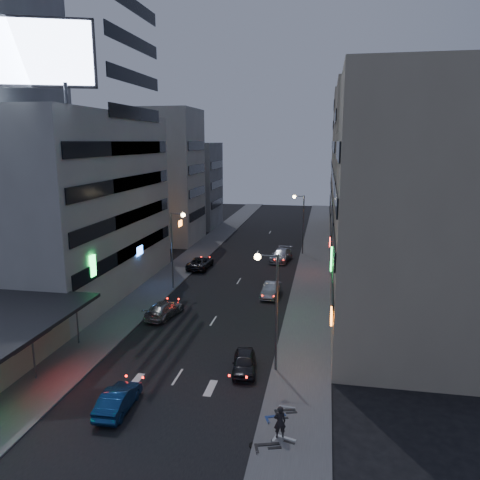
% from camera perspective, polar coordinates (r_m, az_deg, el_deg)
% --- Properties ---
extents(ground, '(180.00, 180.00, 0.00)m').
position_cam_1_polar(ground, '(29.18, -10.21, -19.78)').
color(ground, black).
rests_on(ground, ground).
extents(sidewalk_left, '(4.00, 120.00, 0.12)m').
position_cam_1_polar(sidewalk_left, '(57.86, -7.23, -3.37)').
color(sidewalk_left, '#4C4C4F').
rests_on(sidewalk_left, ground).
extents(sidewalk_right, '(4.00, 120.00, 0.12)m').
position_cam_1_polar(sidewalk_right, '(55.25, 8.83, -4.16)').
color(sidewalk_right, '#4C4C4F').
rests_on(sidewalk_right, ground).
extents(white_building, '(14.00, 24.00, 18.00)m').
position_cam_1_polar(white_building, '(50.84, -20.72, 4.11)').
color(white_building, '#AAAAA6').
rests_on(white_building, ground).
extents(shophouse_near, '(10.00, 11.00, 20.00)m').
position_cam_1_polar(shophouse_near, '(34.50, 20.01, 2.46)').
color(shophouse_near, tan).
rests_on(shophouse_near, ground).
extents(shophouse_mid, '(11.00, 12.00, 16.00)m').
position_cam_1_polar(shophouse_mid, '(46.11, 18.18, 2.30)').
color(shophouse_mid, tan).
rests_on(shophouse_mid, ground).
extents(shophouse_far, '(10.00, 14.00, 22.00)m').
position_cam_1_polar(shophouse_far, '(58.54, 16.25, 7.31)').
color(shophouse_far, tan).
rests_on(shophouse_far, ground).
extents(far_left_a, '(11.00, 10.00, 20.00)m').
position_cam_1_polar(far_left_a, '(72.64, -9.53, 7.64)').
color(far_left_a, '#AAAAA6').
rests_on(far_left_a, ground).
extents(far_left_b, '(12.00, 10.00, 15.00)m').
position_cam_1_polar(far_left_b, '(85.29, -6.81, 6.65)').
color(far_left_b, gray).
rests_on(far_left_b, ground).
extents(far_right_a, '(11.00, 12.00, 18.00)m').
position_cam_1_polar(far_right_a, '(73.64, 15.44, 6.65)').
color(far_right_a, tan).
rests_on(far_right_a, ground).
extents(far_right_b, '(12.00, 12.00, 24.00)m').
position_cam_1_polar(far_right_b, '(87.42, 15.13, 9.41)').
color(far_right_b, tan).
rests_on(far_right_b, ground).
extents(billboard, '(9.52, 3.75, 6.20)m').
position_cam_1_polar(billboard, '(40.36, -24.67, 20.05)').
color(billboard, '#595B60').
rests_on(billboard, white_building).
extents(street_lamp_right_near, '(1.60, 0.44, 8.02)m').
position_cam_1_polar(street_lamp_right_near, '(30.92, 3.79, -6.74)').
color(street_lamp_right_near, '#595B60').
rests_on(street_lamp_right_near, sidewalk_right).
extents(street_lamp_left, '(1.60, 0.44, 8.02)m').
position_cam_1_polar(street_lamp_left, '(48.59, -7.89, 0.09)').
color(street_lamp_left, '#595B60').
rests_on(street_lamp_left, sidewalk_left).
extents(street_lamp_right_far, '(1.60, 0.44, 8.02)m').
position_cam_1_polar(street_lamp_right_far, '(63.96, 7.39, 2.95)').
color(street_lamp_right_far, '#595B60').
rests_on(street_lamp_right_far, sidewalk_right).
extents(parked_car_right_near, '(2.04, 3.99, 1.30)m').
position_cam_1_polar(parked_car_right_near, '(32.53, 0.51, -14.73)').
color(parked_car_right_near, black).
rests_on(parked_car_right_near, ground).
extents(parked_car_right_mid, '(1.74, 4.21, 1.36)m').
position_cam_1_polar(parked_car_right_mid, '(47.12, 3.79, -6.10)').
color(parked_car_right_mid, '#A7ACB0').
rests_on(parked_car_right_mid, ground).
extents(parked_car_left, '(2.49, 5.19, 1.43)m').
position_cam_1_polar(parked_car_left, '(57.30, -4.87, -2.80)').
color(parked_car_left, '#222227').
rests_on(parked_car_left, ground).
extents(parked_car_right_far, '(2.87, 5.60, 1.55)m').
position_cam_1_polar(parked_car_right_far, '(60.88, 5.02, -1.86)').
color(parked_car_right_far, '#A4A5AD').
rests_on(parked_car_right_far, ground).
extents(road_car_blue, '(1.57, 4.16, 1.36)m').
position_cam_1_polar(road_car_blue, '(29.32, -14.63, -18.29)').
color(road_car_blue, navy).
rests_on(road_car_blue, ground).
extents(road_car_silver, '(2.74, 5.03, 1.38)m').
position_cam_1_polar(road_car_silver, '(42.32, -9.22, -8.34)').
color(road_car_silver, '#999CA1').
rests_on(road_car_silver, ground).
extents(person, '(0.75, 0.61, 1.77)m').
position_cam_1_polar(person, '(26.08, 4.88, -21.22)').
color(person, black).
rests_on(person, sidewalk_right).
extents(scooter_black_a, '(1.18, 2.04, 1.18)m').
position_cam_1_polar(scooter_black_a, '(25.89, 4.84, -22.28)').
color(scooter_black_a, black).
rests_on(scooter_black_a, sidewalk_right).
extents(scooter_silver_a, '(1.01, 1.79, 1.04)m').
position_cam_1_polar(scooter_silver_a, '(26.18, 6.99, -22.09)').
color(scooter_silver_a, silver).
rests_on(scooter_silver_a, sidewalk_right).
extents(scooter_blue, '(1.25, 1.92, 1.12)m').
position_cam_1_polar(scooter_blue, '(28.10, 5.60, -19.37)').
color(scooter_blue, navy).
rests_on(scooter_blue, sidewalk_right).
extents(scooter_black_b, '(1.13, 1.92, 1.11)m').
position_cam_1_polar(scooter_black_b, '(28.62, 6.75, -18.77)').
color(scooter_black_b, black).
rests_on(scooter_black_b, sidewalk_right).
extents(scooter_silver_b, '(0.65, 1.68, 1.01)m').
position_cam_1_polar(scooter_silver_b, '(28.77, 6.87, -18.71)').
color(scooter_silver_b, '#929599').
rests_on(scooter_silver_b, sidewalk_right).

